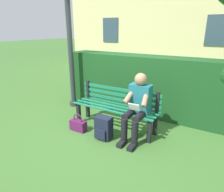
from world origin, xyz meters
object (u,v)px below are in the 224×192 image
object	(u,v)px
park_bench	(116,106)
lamp_post	(69,28)
handbag	(78,125)
backpack	(104,128)
person_seated	(137,105)

from	to	relation	value
park_bench	lamp_post	xyz separation A→B (m)	(1.56, -0.49, 1.50)
handbag	lamp_post	xyz separation A→B (m)	(0.99, -1.01, 1.83)
backpack	lamp_post	bearing A→B (deg)	-32.31
person_seated	park_bench	bearing A→B (deg)	-18.08
person_seated	handbag	world-z (taller)	person_seated
person_seated	backpack	size ratio (longest dim) A/B	2.81
person_seated	backpack	xyz separation A→B (m)	(0.49, 0.35, -0.43)
person_seated	handbag	size ratio (longest dim) A/B	3.32
park_bench	handbag	xyz separation A→B (m)	(0.57, 0.52, -0.33)
handbag	lamp_post	distance (m)	2.31
handbag	lamp_post	size ratio (longest dim) A/B	0.10
park_bench	person_seated	world-z (taller)	person_seated
park_bench	person_seated	distance (m)	0.58
handbag	person_seated	bearing A→B (deg)	-162.19
handbag	lamp_post	world-z (taller)	lamp_post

